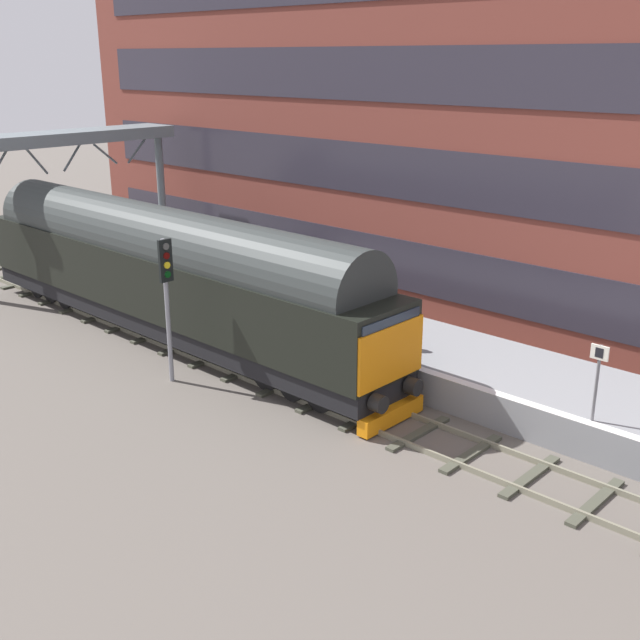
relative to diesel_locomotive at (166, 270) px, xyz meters
name	(u,v)px	position (x,y,z in m)	size (l,w,h in m)	color
ground_plane	(328,400)	(0.00, -7.59, -2.49)	(140.00, 140.00, 0.00)	#5E5750
track_main	(328,398)	(0.00, -7.59, -2.43)	(2.50, 60.00, 0.15)	gray
station_platform	(404,351)	(3.60, -7.59, -1.99)	(4.00, 44.00, 1.01)	gray
station_building	(479,127)	(10.71, -5.43, 4.45)	(5.57, 42.46, 13.87)	brown
diesel_locomotive	(166,270)	(0.00, 0.00, 0.00)	(2.74, 20.11, 4.68)	black
signal_post_mid	(167,290)	(-2.24, -3.16, 0.41)	(0.44, 0.22, 4.44)	gray
platform_number_sign	(598,371)	(1.89, -14.61, -0.18)	(0.10, 0.44, 1.97)	slate
waiting_passenger	(384,315)	(2.52, -7.59, -0.50)	(0.40, 0.50, 1.64)	#2F333C
overhead_footbridge	(71,148)	(2.05, 9.12, 3.28)	(9.30, 2.00, 6.48)	slate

